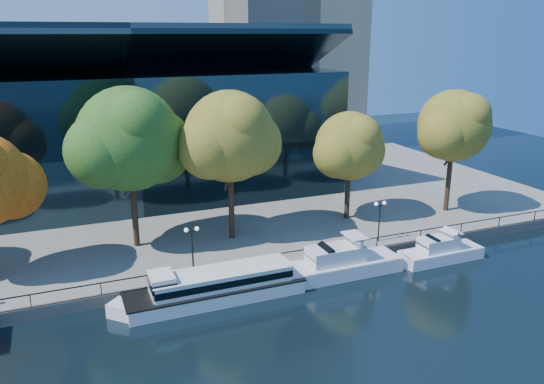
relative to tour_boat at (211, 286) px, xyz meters
name	(u,v)px	position (x,y,z in m)	size (l,w,h in m)	color
ground	(238,301)	(1.85, -0.90, -1.26)	(160.00, 160.00, 0.00)	black
promenade	(154,181)	(1.85, 35.48, -0.76)	(90.00, 67.08, 1.00)	slate
railing	(225,263)	(1.85, 2.35, 0.68)	(88.20, 0.08, 0.99)	black
convention_building	(125,132)	(-2.15, 30.89, 7.25)	(50.00, 24.57, 21.43)	black
tour_boat	(211,286)	(0.00, 0.00, 0.00)	(15.63, 3.49, 2.96)	white
cruiser_near	(336,264)	(11.31, 0.27, -0.16)	(12.19, 3.14, 3.53)	silver
cruiser_far	(438,251)	(21.61, -0.59, -0.32)	(9.09, 2.52, 2.97)	silver
tree_2	(131,141)	(-3.89, 11.26, 9.84)	(11.82, 9.69, 15.03)	black
tree_3	(232,138)	(5.12, 9.83, 9.68)	(10.80, 8.86, 14.45)	black
tree_4	(351,147)	(18.53, 10.68, 7.57)	(9.10, 7.46, 11.64)	black
tree_5	(455,127)	(30.33, 8.61, 9.27)	(9.83, 8.06, 13.64)	black
lamp_1	(192,239)	(-0.55, 3.60, 2.72)	(1.26, 0.36, 4.03)	black
lamp_2	(380,212)	(17.80, 3.60, 2.72)	(1.26, 0.36, 4.03)	black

